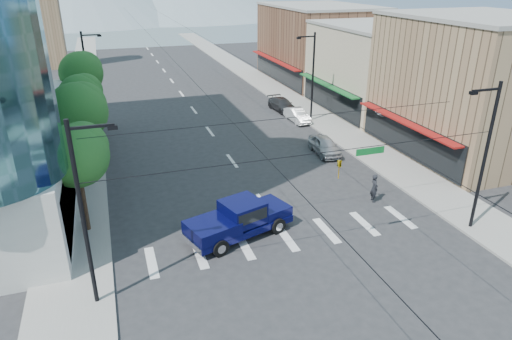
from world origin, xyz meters
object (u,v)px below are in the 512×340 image
(pedestrian, at_px, (374,188))
(parked_car_near, at_px, (325,145))
(pickup_truck, at_px, (239,219))
(parked_car_mid, at_px, (297,115))
(parked_car_far, at_px, (282,105))

(pedestrian, relative_size, parked_car_near, 0.45)
(pickup_truck, bearing_deg, parked_car_mid, 40.49)
(parked_car_near, distance_m, parked_car_far, 13.58)
(parked_car_near, bearing_deg, pickup_truck, -131.96)
(pedestrian, xyz_separation_m, parked_car_far, (2.27, 22.58, -0.30))
(parked_car_mid, xyz_separation_m, parked_car_far, (0.00, 4.26, 0.01))
(pedestrian, height_order, parked_car_near, pedestrian)
(pickup_truck, xyz_separation_m, pedestrian, (9.90, 1.39, -0.15))
(parked_car_near, height_order, parked_car_mid, parked_car_near)
(pedestrian, xyz_separation_m, parked_car_near, (0.83, 9.08, -0.25))
(parked_car_near, bearing_deg, pedestrian, -91.44)
(parked_car_far, bearing_deg, pickup_truck, -121.82)
(pickup_truck, distance_m, parked_car_near, 14.99)
(parked_car_mid, distance_m, parked_car_far, 4.26)
(pickup_truck, relative_size, parked_car_near, 1.57)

